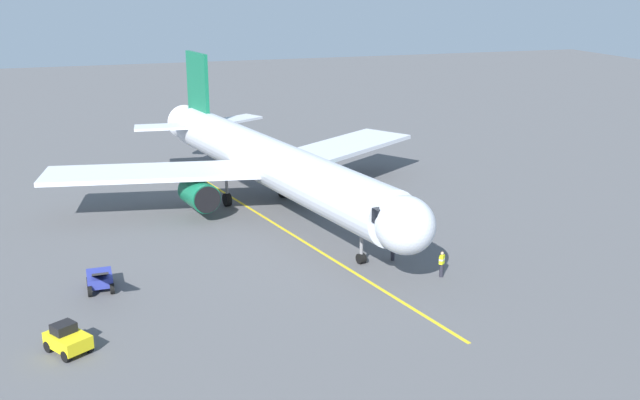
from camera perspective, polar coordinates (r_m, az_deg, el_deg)
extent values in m
plane|color=#565659|center=(62.34, -4.72, -0.48)|extent=(220.00, 220.00, 0.00)
cube|color=yellow|center=(55.60, -2.24, -2.59)|extent=(8.75, 39.13, 0.01)
cylinder|color=silver|center=(60.00, -3.83, 2.92)|extent=(10.95, 34.03, 3.80)
ellipsoid|color=silver|center=(45.02, 6.52, -1.91)|extent=(4.38, 4.68, 3.61)
cone|color=silver|center=(76.66, -10.02, 5.76)|extent=(3.98, 3.66, 3.42)
cube|color=black|center=(45.92, 5.51, -0.78)|extent=(3.50, 2.25, 0.90)
cube|color=silver|center=(67.31, 1.29, 3.96)|extent=(17.02, 13.90, 0.36)
cylinder|color=#146B47|center=(64.04, 0.46, 1.91)|extent=(2.97, 3.81, 2.30)
cylinder|color=black|center=(62.59, 1.27, 1.56)|extent=(2.09, 0.64, 2.10)
cube|color=silver|center=(60.46, -12.67, 2.07)|extent=(17.68, 8.00, 0.36)
cylinder|color=#146B47|center=(59.21, -9.26, 0.44)|extent=(2.97, 3.81, 2.30)
cylinder|color=black|center=(57.64, -8.63, 0.02)|extent=(2.09, 0.64, 2.10)
cube|color=#146B47|center=(73.25, -9.35, 8.30)|extent=(1.37, 4.77, 7.20)
cube|color=silver|center=(74.68, -6.85, 6.07)|extent=(6.74, 5.30, 0.24)
cube|color=silver|center=(72.45, -11.51, 5.52)|extent=(6.61, 3.03, 0.24)
cylinder|color=slate|center=(49.43, 3.20, -3.00)|extent=(0.24, 0.24, 2.77)
cylinder|color=black|center=(49.91, 3.17, -4.50)|extent=(0.59, 0.78, 0.70)
cylinder|color=slate|center=(64.26, -2.91, 1.88)|extent=(0.24, 0.24, 2.77)
cylinder|color=black|center=(64.63, -2.89, 0.70)|extent=(0.67, 1.17, 1.10)
cylinder|color=slate|center=(62.15, -7.17, 1.25)|extent=(0.24, 0.24, 2.77)
cylinder|color=black|center=(62.53, -7.13, 0.03)|extent=(0.67, 1.17, 1.10)
cylinder|color=#23232D|center=(50.59, 5.59, -4.15)|extent=(0.26, 0.26, 0.88)
cube|color=orange|center=(50.33, 5.62, -3.36)|extent=(0.29, 0.41, 0.60)
cube|color=silver|center=(50.33, 5.62, -3.36)|extent=(0.30, 0.43, 0.10)
sphere|color=tan|center=(50.18, 5.63, -2.91)|extent=(0.22, 0.22, 0.22)
cylinder|color=#23232D|center=(48.29, 9.28, -5.34)|extent=(0.26, 0.26, 0.88)
cube|color=#D8EA19|center=(48.02, 9.32, -4.52)|extent=(0.45, 0.43, 0.60)
cube|color=silver|center=(48.02, 9.32, -4.52)|extent=(0.47, 0.45, 0.10)
sphere|color=tan|center=(47.87, 9.35, -4.05)|extent=(0.22, 0.22, 0.22)
cube|color=#2D3899|center=(47.95, -16.54, -5.78)|extent=(1.54, 2.22, 0.60)
cube|color=black|center=(46.13, -16.53, -5.48)|extent=(0.96, 3.77, 1.61)
cylinder|color=black|center=(47.02, -15.64, -6.56)|extent=(0.26, 0.64, 0.64)
cylinder|color=black|center=(47.00, -17.23, -6.71)|extent=(0.26, 0.64, 0.64)
cylinder|color=black|center=(48.40, -15.76, -5.88)|extent=(0.26, 0.64, 0.64)
cylinder|color=black|center=(48.38, -17.30, -6.03)|extent=(0.26, 0.64, 0.64)
cube|color=yellow|center=(40.66, -18.75, -10.15)|extent=(2.50, 2.75, 0.70)
cube|color=black|center=(40.63, -19.06, -9.26)|extent=(1.41, 1.35, 0.50)
cylinder|color=black|center=(40.49, -17.31, -10.68)|extent=(0.53, 0.64, 0.60)
cylinder|color=black|center=(39.90, -18.89, -11.26)|extent=(0.53, 0.64, 0.60)
cylinder|color=black|center=(41.72, -18.54, -9.95)|extent=(0.53, 0.64, 0.60)
cylinder|color=black|center=(41.16, -20.09, -10.50)|extent=(0.53, 0.64, 0.60)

